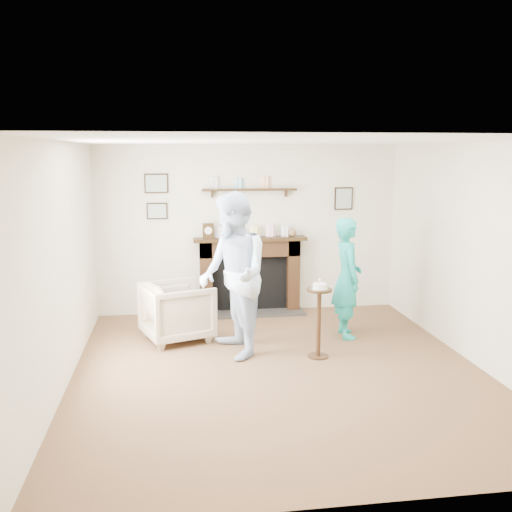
# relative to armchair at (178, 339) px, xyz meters

# --- Properties ---
(ground) EXTENTS (5.00, 5.00, 0.00)m
(ground) POSITION_rel_armchair_xyz_m (1.10, -1.26, 0.00)
(ground) COLOR brown
(ground) RESTS_ON ground
(room_shell) EXTENTS (4.54, 5.02, 2.52)m
(room_shell) POSITION_rel_armchair_xyz_m (1.10, -0.56, 1.62)
(room_shell) COLOR #ECE2C8
(room_shell) RESTS_ON ground
(armchair) EXTENTS (1.04, 1.02, 0.75)m
(armchair) POSITION_rel_armchair_xyz_m (0.00, 0.00, 0.00)
(armchair) COLOR tan
(armchair) RESTS_ON ground
(man) EXTENTS (0.92, 1.08, 1.95)m
(man) POSITION_rel_armchair_xyz_m (0.66, -0.68, 0.00)
(man) COLOR silver
(man) RESTS_ON ground
(woman) EXTENTS (0.39, 0.58, 1.57)m
(woman) POSITION_rel_armchair_xyz_m (2.20, -0.18, 0.00)
(woman) COLOR teal
(woman) RESTS_ON ground
(pedestal_table) EXTENTS (0.30, 0.30, 0.95)m
(pedestal_table) POSITION_rel_armchair_xyz_m (1.64, -0.90, 0.58)
(pedestal_table) COLOR black
(pedestal_table) RESTS_ON ground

